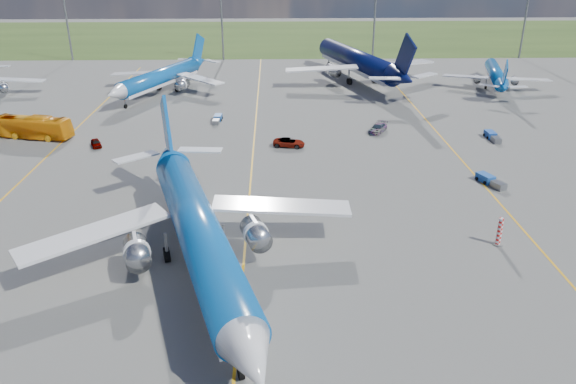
{
  "coord_description": "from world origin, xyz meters",
  "views": [
    {
      "loc": [
        2.98,
        -42.0,
        28.37
      ],
      "look_at": [
        4.53,
        12.95,
        4.0
      ],
      "focal_mm": 35.0,
      "sensor_mm": 36.0,
      "label": 1
    }
  ],
  "objects_px": {
    "main_airliner": "(202,271)",
    "service_car_b": "(289,143)",
    "baggage_tug_c": "(217,119)",
    "service_car_c": "(378,128)",
    "baggage_tug_e": "(492,136)",
    "bg_jet_n": "(356,80)",
    "baggage_tug_w": "(490,181)",
    "warning_post": "(500,232)",
    "bg_jet_nnw": "(162,93)",
    "apron_bus": "(33,127)",
    "bg_jet_ne": "(494,87)",
    "service_car_a": "(96,143)"
  },
  "relations": [
    {
      "from": "bg_jet_nnw",
      "to": "bg_jet_n",
      "type": "height_order",
      "value": "bg_jet_n"
    },
    {
      "from": "bg_jet_ne",
      "to": "bg_jet_nnw",
      "type": "bearing_deg",
      "value": 17.64
    },
    {
      "from": "warning_post",
      "to": "baggage_tug_c",
      "type": "bearing_deg",
      "value": 126.17
    },
    {
      "from": "bg_jet_nnw",
      "to": "service_car_c",
      "type": "relative_size",
      "value": 7.75
    },
    {
      "from": "bg_jet_nnw",
      "to": "main_airliner",
      "type": "relative_size",
      "value": 0.81
    },
    {
      "from": "baggage_tug_w",
      "to": "baggage_tug_c",
      "type": "height_order",
      "value": "baggage_tug_w"
    },
    {
      "from": "baggage_tug_c",
      "to": "service_car_c",
      "type": "bearing_deg",
      "value": -10.23
    },
    {
      "from": "warning_post",
      "to": "baggage_tug_c",
      "type": "distance_m",
      "value": 55.35
    },
    {
      "from": "main_airliner",
      "to": "baggage_tug_e",
      "type": "relative_size",
      "value": 9.91
    },
    {
      "from": "bg_jet_n",
      "to": "main_airliner",
      "type": "height_order",
      "value": "bg_jet_n"
    },
    {
      "from": "warning_post",
      "to": "baggage_tug_w",
      "type": "bearing_deg",
      "value": 72.92
    },
    {
      "from": "baggage_tug_e",
      "to": "apron_bus",
      "type": "bearing_deg",
      "value": 176.49
    },
    {
      "from": "baggage_tug_c",
      "to": "main_airliner",
      "type": "bearing_deg",
      "value": -82.95
    },
    {
      "from": "service_car_c",
      "to": "main_airliner",
      "type": "bearing_deg",
      "value": -89.41
    },
    {
      "from": "main_airliner",
      "to": "service_car_b",
      "type": "bearing_deg",
      "value": 58.12
    },
    {
      "from": "bg_jet_n",
      "to": "service_car_c",
      "type": "height_order",
      "value": "bg_jet_n"
    },
    {
      "from": "bg_jet_nnw",
      "to": "baggage_tug_c",
      "type": "xyz_separation_m",
      "value": [
        13.23,
        -20.43,
        0.46
      ]
    },
    {
      "from": "warning_post",
      "to": "apron_bus",
      "type": "distance_m",
      "value": 71.14
    },
    {
      "from": "apron_bus",
      "to": "service_car_a",
      "type": "xyz_separation_m",
      "value": [
        11.1,
        -4.53,
        -1.2
      ]
    },
    {
      "from": "service_car_b",
      "to": "baggage_tug_e",
      "type": "height_order",
      "value": "service_car_b"
    },
    {
      "from": "main_airliner",
      "to": "service_car_b",
      "type": "xyz_separation_m",
      "value": [
        9.35,
        35.28,
        0.67
      ]
    },
    {
      "from": "warning_post",
      "to": "bg_jet_ne",
      "type": "xyz_separation_m",
      "value": [
        24.88,
        68.69,
        -1.5
      ]
    },
    {
      "from": "service_car_b",
      "to": "apron_bus",
      "type": "bearing_deg",
      "value": 93.22
    },
    {
      "from": "baggage_tug_c",
      "to": "baggage_tug_e",
      "type": "xyz_separation_m",
      "value": [
        44.36,
        -10.99,
        0.02
      ]
    },
    {
      "from": "warning_post",
      "to": "baggage_tug_c",
      "type": "height_order",
      "value": "warning_post"
    },
    {
      "from": "apron_bus",
      "to": "service_car_c",
      "type": "height_order",
      "value": "apron_bus"
    },
    {
      "from": "warning_post",
      "to": "baggage_tug_e",
      "type": "relative_size",
      "value": 0.65
    },
    {
      "from": "bg_jet_ne",
      "to": "service_car_a",
      "type": "bearing_deg",
      "value": 40.9
    },
    {
      "from": "warning_post",
      "to": "service_car_a",
      "type": "distance_m",
      "value": 59.32
    },
    {
      "from": "bg_jet_n",
      "to": "baggage_tug_e",
      "type": "relative_size",
      "value": 10.73
    },
    {
      "from": "bg_jet_n",
      "to": "baggage_tug_e",
      "type": "distance_m",
      "value": 45.29
    },
    {
      "from": "main_airliner",
      "to": "baggage_tug_c",
      "type": "distance_m",
      "value": 48.97
    },
    {
      "from": "service_car_b",
      "to": "main_airliner",
      "type": "bearing_deg",
      "value": 175.94
    },
    {
      "from": "bg_jet_nnw",
      "to": "baggage_tug_w",
      "type": "distance_m",
      "value": 70.76
    },
    {
      "from": "main_airliner",
      "to": "apron_bus",
      "type": "distance_m",
      "value": 51.27
    },
    {
      "from": "baggage_tug_c",
      "to": "service_car_b",
      "type": "bearing_deg",
      "value": -44.54
    },
    {
      "from": "warning_post",
      "to": "service_car_a",
      "type": "height_order",
      "value": "warning_post"
    },
    {
      "from": "bg_jet_nnw",
      "to": "service_car_c",
      "type": "height_order",
      "value": "bg_jet_nnw"
    },
    {
      "from": "bg_jet_nnw",
      "to": "baggage_tug_e",
      "type": "distance_m",
      "value": 65.6
    },
    {
      "from": "bg_jet_nnw",
      "to": "service_car_b",
      "type": "distance_m",
      "value": 42.43
    },
    {
      "from": "bg_jet_nnw",
      "to": "main_airliner",
      "type": "height_order",
      "value": "main_airliner"
    },
    {
      "from": "service_car_b",
      "to": "baggage_tug_e",
      "type": "relative_size",
      "value": 1.05
    },
    {
      "from": "bg_jet_n",
      "to": "bg_jet_ne",
      "type": "bearing_deg",
      "value": 149.13
    },
    {
      "from": "bg_jet_n",
      "to": "baggage_tug_w",
      "type": "xyz_separation_m",
      "value": [
        8.92,
        -60.35,
        0.48
      ]
    },
    {
      "from": "warning_post",
      "to": "service_car_c",
      "type": "height_order",
      "value": "warning_post"
    },
    {
      "from": "bg_jet_ne",
      "to": "service_car_c",
      "type": "relative_size",
      "value": 6.47
    },
    {
      "from": "apron_bus",
      "to": "service_car_b",
      "type": "xyz_separation_m",
      "value": [
        40.52,
        -5.38,
        -1.1
      ]
    },
    {
      "from": "bg_jet_nnw",
      "to": "bg_jet_n",
      "type": "xyz_separation_m",
      "value": [
        41.83,
        11.03,
        0.0
      ]
    },
    {
      "from": "warning_post",
      "to": "bg_jet_nnw",
      "type": "xyz_separation_m",
      "value": [
        -45.89,
        65.11,
        -1.5
      ]
    },
    {
      "from": "baggage_tug_w",
      "to": "bg_jet_nnw",
      "type": "bearing_deg",
      "value": 114.04
    }
  ]
}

